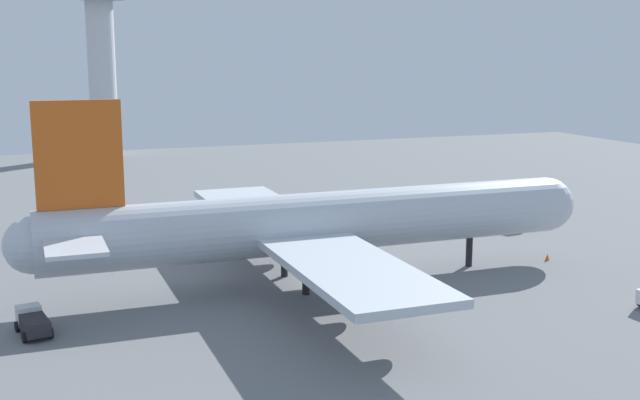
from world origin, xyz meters
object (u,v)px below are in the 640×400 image
at_px(cargo_airplane, 317,223).
at_px(cargo_loader, 33,322).
at_px(baggage_tug, 513,218).
at_px(safety_cone_nose, 547,257).
at_px(safety_cone_tail, 39,306).
at_px(control_tower, 101,49).

height_order(cargo_airplane, cargo_loader, cargo_airplane).
height_order(cargo_airplane, baggage_tug, cargo_airplane).
relative_size(cargo_airplane, safety_cone_nose, 79.68).
bearing_deg(baggage_tug, cargo_loader, -161.16).
distance_m(safety_cone_tail, control_tower, 111.54).
xyz_separation_m(safety_cone_nose, control_tower, (-35.45, 109.73, 22.70)).
height_order(cargo_airplane, safety_cone_tail, cargo_airplane).
height_order(cargo_loader, baggage_tug, baggage_tug).
height_order(baggage_tug, safety_cone_nose, baggage_tug).
bearing_deg(control_tower, cargo_loader, -98.75).
distance_m(safety_cone_nose, safety_cone_tail, 52.45).
height_order(baggage_tug, safety_cone_tail, baggage_tug).
bearing_deg(cargo_loader, baggage_tug, 18.84).
bearing_deg(safety_cone_tail, safety_cone_nose, -2.04).
relative_size(baggage_tug, safety_cone_tail, 9.05).
xyz_separation_m(baggage_tug, safety_cone_nose, (-6.16, -15.66, -0.81)).
height_order(safety_cone_tail, control_tower, control_tower).
height_order(cargo_airplane, control_tower, control_tower).
bearing_deg(baggage_tug, control_tower, 113.86).
distance_m(cargo_airplane, baggage_tug, 36.10).
height_order(safety_cone_nose, safety_cone_tail, safety_cone_nose).
distance_m(cargo_airplane, control_tower, 110.45).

